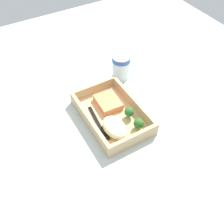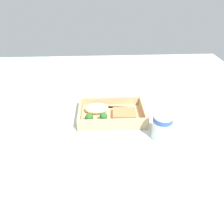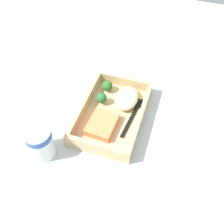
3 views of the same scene
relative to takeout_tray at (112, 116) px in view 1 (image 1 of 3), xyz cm
name	(u,v)px [view 1 (image 1 of 3)]	position (x,y,z in cm)	size (l,w,h in cm)	color
ground_plane	(112,119)	(0.00, 0.00, -1.60)	(160.00, 160.00, 2.00)	#B2BCB9
takeout_tray	(112,116)	(0.00, 0.00, 0.00)	(27.72, 18.50, 1.20)	tan
tray_rim	(112,111)	(0.00, 0.00, 2.46)	(27.72, 18.50, 3.72)	tan
salmon_fillet	(108,102)	(-5.06, 1.34, 1.76)	(9.46, 7.54, 2.31)	#ED7D4B
mashed_potatoes	(115,127)	(6.40, -2.78, 2.46)	(10.06, 6.82, 3.72)	beige
broccoli_floret_1	(129,112)	(3.62, 4.52, 2.97)	(3.21, 3.21, 4.09)	#87A765
broccoli_floret_2	(139,124)	(9.26, 4.57, 2.79)	(3.34, 3.34, 3.95)	#73A04F
fork	(99,125)	(1.94, -6.12, 0.82)	(15.89, 3.37, 0.44)	black
paper_cup	(121,65)	(-17.39, 14.15, 4.75)	(7.05, 7.05, 9.58)	silver
receipt_slip	(165,93)	(-0.38, 23.50, -0.48)	(9.81, 14.15, 0.24)	white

